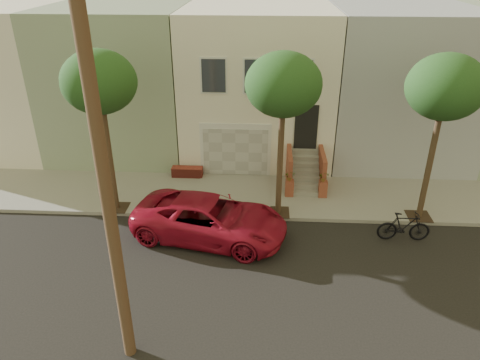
{
  "coord_description": "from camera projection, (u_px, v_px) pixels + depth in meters",
  "views": [
    {
      "loc": [
        0.37,
        -11.59,
        9.45
      ],
      "look_at": [
        -0.46,
        3.0,
        2.01
      ],
      "focal_mm": 33.86,
      "sensor_mm": 36.0,
      "label": 1
    }
  ],
  "objects": [
    {
      "name": "house_row",
      "position": [
        258.0,
        78.0,
        22.91
      ],
      "size": [
        33.1,
        11.7,
        7.0
      ],
      "color": "beige",
      "rests_on": "sidewalk"
    },
    {
      "name": "tree_mid",
      "position": [
        283.0,
        86.0,
        15.65
      ],
      "size": [
        2.7,
        2.57,
        6.3
      ],
      "color": "#2D2116",
      "rests_on": "sidewalk"
    },
    {
      "name": "ground",
      "position": [
        249.0,
        278.0,
        14.61
      ],
      "size": [
        90.0,
        90.0,
        0.0
      ],
      "primitive_type": "plane",
      "color": "black",
      "rests_on": "ground"
    },
    {
      "name": "tree_right",
      "position": [
        445.0,
        88.0,
        15.37
      ],
      "size": [
        2.7,
        2.57,
        6.3
      ],
      "color": "#2D2116",
      "rests_on": "sidewalk"
    },
    {
      "name": "tree_left",
      "position": [
        99.0,
        83.0,
        15.97
      ],
      "size": [
        2.7,
        2.57,
        6.3
      ],
      "color": "#2D2116",
      "rests_on": "sidewalk"
    },
    {
      "name": "motorcycle",
      "position": [
        404.0,
        227.0,
        16.26
      ],
      "size": [
        1.9,
        0.55,
        1.14
      ],
      "primitive_type": "imported",
      "rotation": [
        0.0,
        0.0,
        1.58
      ],
      "color": "black",
      "rests_on": "ground"
    },
    {
      "name": "pickup_truck",
      "position": [
        210.0,
        219.0,
        16.35
      ],
      "size": [
        5.99,
        3.68,
        1.55
      ],
      "primitive_type": "imported",
      "rotation": [
        0.0,
        0.0,
        1.36
      ],
      "color": "maroon",
      "rests_on": "ground"
    },
    {
      "name": "sidewalk",
      "position": [
        254.0,
        196.0,
        19.34
      ],
      "size": [
        40.0,
        3.7,
        0.15
      ],
      "primitive_type": "cube",
      "color": "gray",
      "rests_on": "ground"
    }
  ]
}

